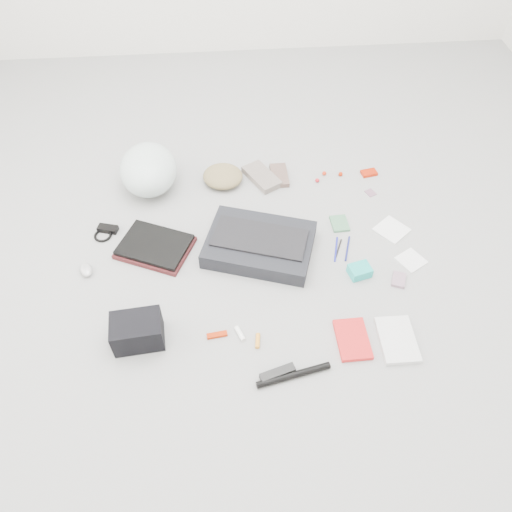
{
  "coord_description": "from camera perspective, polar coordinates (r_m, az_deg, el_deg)",
  "views": [
    {
      "loc": [
        -0.12,
        -1.46,
        1.77
      ],
      "look_at": [
        0.0,
        0.0,
        0.05
      ],
      "focal_mm": 35.0,
      "sensor_mm": 36.0,
      "label": 1
    }
  ],
  "objects": [
    {
      "name": "u_lock",
      "position": [
        1.97,
        2.48,
        -13.24
      ],
      "size": [
        0.14,
        0.07,
        0.03
      ],
      "primitive_type": "cube",
      "rotation": [
        0.0,
        0.0,
        0.29
      ],
      "color": "black",
      "rests_on": "ground_plane"
    },
    {
      "name": "bike_helmet",
      "position": [
        2.66,
        -12.2,
        9.66
      ],
      "size": [
        0.32,
        0.38,
        0.22
      ],
      "primitive_type": "ellipsoid",
      "rotation": [
        0.0,
        0.0,
        0.06
      ],
      "color": "silver",
      "rests_on": "ground_plane"
    },
    {
      "name": "pen_blue",
      "position": [
        2.38,
        9.14,
        0.78
      ],
      "size": [
        0.05,
        0.15,
        0.01
      ],
      "primitive_type": "cylinder",
      "rotation": [
        1.57,
        0.0,
        -0.26
      ],
      "color": "#1A1EA0",
      "rests_on": "ground_plane"
    },
    {
      "name": "lollipop_a",
      "position": [
        2.71,
        7.02,
        8.59
      ],
      "size": [
        0.03,
        0.03,
        0.02
      ],
      "primitive_type": "sphere",
      "rotation": [
        0.0,
        0.0,
        -0.26
      ],
      "color": "red",
      "rests_on": "ground_plane"
    },
    {
      "name": "book_white",
      "position": [
        2.13,
        15.84,
        -9.2
      ],
      "size": [
        0.15,
        0.22,
        0.02
      ],
      "primitive_type": "cube",
      "rotation": [
        0.0,
        0.0,
        -0.01
      ],
      "color": "silver",
      "rests_on": "ground_plane"
    },
    {
      "name": "notepad",
      "position": [
        2.49,
        9.53,
        3.69
      ],
      "size": [
        0.09,
        0.11,
        0.01
      ],
      "primitive_type": "cube",
      "rotation": [
        0.0,
        0.0,
        0.05
      ],
      "color": "#427652",
      "rests_on": "ground_plane"
    },
    {
      "name": "bike_pump",
      "position": [
        1.98,
        4.32,
        -13.42
      ],
      "size": [
        0.3,
        0.09,
        0.03
      ],
      "primitive_type": "cylinder",
      "rotation": [
        0.0,
        1.57,
        0.21
      ],
      "color": "black",
      "rests_on": "ground_plane"
    },
    {
      "name": "lollipop_b",
      "position": [
        2.75,
        7.81,
        9.35
      ],
      "size": [
        0.03,
        0.03,
        0.02
      ],
      "primitive_type": "sphere",
      "rotation": [
        0.0,
        0.0,
        -0.21
      ],
      "color": "red",
      "rests_on": "ground_plane"
    },
    {
      "name": "mouse",
      "position": [
        2.38,
        -18.86,
        -1.48
      ],
      "size": [
        0.08,
        0.1,
        0.03
      ],
      "primitive_type": "ellipsoid",
      "rotation": [
        0.0,
        0.0,
        0.4
      ],
      "color": "#ACACAC",
      "rests_on": "ground_plane"
    },
    {
      "name": "ground_plane",
      "position": [
        2.3,
        0.0,
        -0.81
      ],
      "size": [
        4.0,
        4.0,
        0.0
      ],
      "primitive_type": "plane",
      "color": "gray"
    },
    {
      "name": "accordion_wallet",
      "position": [
        2.29,
        11.77,
        -1.67
      ],
      "size": [
        0.11,
        0.1,
        0.05
      ],
      "primitive_type": "cube",
      "rotation": [
        0.0,
        0.0,
        0.25
      ],
      "color": "#1BB9AF",
      "rests_on": "ground_plane"
    },
    {
      "name": "card_deck",
      "position": [
        2.32,
        15.99,
        -2.62
      ],
      "size": [
        0.08,
        0.1,
        0.02
      ],
      "primitive_type": "cube",
      "rotation": [
        0.0,
        0.0,
        -0.38
      ],
      "color": "gray",
      "rests_on": "ground_plane"
    },
    {
      "name": "bag_flap",
      "position": [
        2.28,
        0.42,
        2.09
      ],
      "size": [
        0.47,
        0.32,
        0.01
      ],
      "primitive_type": "cube",
      "rotation": [
        0.0,
        0.0,
        -0.32
      ],
      "color": "black",
      "rests_on": "messenger_bag"
    },
    {
      "name": "lollipop_c",
      "position": [
        2.76,
        9.64,
        9.22
      ],
      "size": [
        0.03,
        0.03,
        0.02
      ],
      "primitive_type": "sphere",
      "rotation": [
        0.0,
        0.0,
        0.24
      ],
      "color": "#AE1F04",
      "rests_on": "ground_plane"
    },
    {
      "name": "multitool",
      "position": [
        2.07,
        -4.47,
        -8.98
      ],
      "size": [
        0.09,
        0.03,
        0.01
      ],
      "primitive_type": "cube",
      "rotation": [
        0.0,
        0.0,
        0.12
      ],
      "color": "#A52001",
      "rests_on": "ground_plane"
    },
    {
      "name": "napkin_bottom",
      "position": [
        2.41,
        17.31,
        -0.47
      ],
      "size": [
        0.15,
        0.15,
        0.01
      ],
      "primitive_type": "cube",
      "rotation": [
        0.0,
        0.0,
        0.53
      ],
      "color": "white",
      "rests_on": "ground_plane"
    },
    {
      "name": "pen_navy",
      "position": [
        2.39,
        10.42,
        0.85
      ],
      "size": [
        0.06,
        0.15,
        0.01
      ],
      "primitive_type": "cylinder",
      "rotation": [
        1.57,
        0.0,
        -0.32
      ],
      "color": "navy",
      "rests_on": "ground_plane"
    },
    {
      "name": "napkin_top",
      "position": [
        2.52,
        15.25,
        2.91
      ],
      "size": [
        0.19,
        0.19,
        0.01
      ],
      "primitive_type": "cube",
      "rotation": [
        0.0,
        0.0,
        0.67
      ],
      "color": "white",
      "rests_on": "ground_plane"
    },
    {
      "name": "mitten_right",
      "position": [
        2.72,
        2.68,
        9.19
      ],
      "size": [
        0.09,
        0.18,
        0.03
      ],
      "primitive_type": "cube",
      "rotation": [
        0.0,
        0.0,
        0.01
      ],
      "color": "brown",
      "rests_on": "ground_plane"
    },
    {
      "name": "pen_black",
      "position": [
        2.38,
        9.36,
        0.73
      ],
      "size": [
        0.06,
        0.13,
        0.01
      ],
      "primitive_type": "cylinder",
      "rotation": [
        1.57,
        0.0,
        -0.41
      ],
      "color": "black",
      "rests_on": "ground_plane"
    },
    {
      "name": "messenger_bag",
      "position": [
        2.32,
        0.41,
        1.32
      ],
      "size": [
        0.57,
        0.48,
        0.08
      ],
      "primitive_type": "cube",
      "rotation": [
        0.0,
        0.0,
        -0.32
      ],
      "color": "black",
      "rests_on": "ground_plane"
    },
    {
      "name": "stamp_sheet",
      "position": [
        2.69,
        12.95,
        7.06
      ],
      "size": [
        0.06,
        0.07,
        0.0
      ],
      "primitive_type": "cube",
      "rotation": [
        0.0,
        0.0,
        0.43
      ],
      "color": "#855B71",
      "rests_on": "ground_plane"
    },
    {
      "name": "book_red",
      "position": [
        2.09,
        10.97,
        -9.34
      ],
      "size": [
        0.13,
        0.19,
        0.02
      ],
      "primitive_type": "cube",
      "rotation": [
        0.0,
        0.0,
        0.02
      ],
      "color": "red",
      "rests_on": "ground_plane"
    },
    {
      "name": "altoids_tin",
      "position": [
        2.8,
        12.78,
        9.25
      ],
      "size": [
        0.09,
        0.07,
        0.02
      ],
      "primitive_type": "cube",
      "rotation": [
        0.0,
        0.0,
        0.19
      ],
      "color": "#B81F06",
      "rests_on": "ground_plane"
    },
    {
      "name": "toiletry_tube_white",
      "position": [
        2.07,
        -1.86,
        -8.84
      ],
      "size": [
        0.04,
        0.07,
        0.02
      ],
      "primitive_type": "cylinder",
      "rotation": [
        1.57,
        0.0,
        0.38
      ],
      "color": "white",
      "rests_on": "ground_plane"
    },
    {
      "name": "toiletry_tube_orange",
      "position": [
        2.05,
        0.19,
        -9.67
      ],
      "size": [
        0.03,
        0.07,
        0.02
      ],
      "primitive_type": "cylinder",
      "rotation": [
        1.57,
        0.0,
        -0.14
      ],
      "color": "orange",
      "rests_on": "ground_plane"
    },
    {
      "name": "beanie",
      "position": [
        2.68,
        -3.81,
        9.09
      ],
      "size": [
        0.28,
        0.27,
        0.07
      ],
      "primitive_type": "ellipsoid",
      "rotation": [
        0.0,
        0.0,
        -0.42
      ],
      "color": "olive",
      "rests_on": "ground_plane"
    },
    {
      "name": "laptop_sleeve",
      "position": [
        2.39,
        -11.44,
        0.92
      ],
      "size": [
        0.39,
        0.35,
        0.02
      ],
      "primitive_type": "cube",
      "rotation": [
        0.0,
        0.0,
        -0.42
      ],
      "color": "#4C181A",
      "rests_on": "ground_plane"
    },
    {
      "name": "cable_coil",
      "position": [
        2.52,
        -17.1,
        2.26
      ],
      "size": [
        0.11,
        0.11,
        0.01
      ],
      "primitive_type": "torus",
      "rotation": [
        0.0,
        0.0,
        0.34
      ],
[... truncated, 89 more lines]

